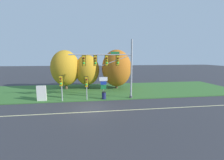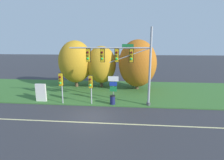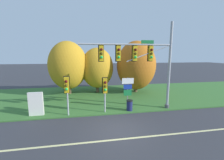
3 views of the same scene
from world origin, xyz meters
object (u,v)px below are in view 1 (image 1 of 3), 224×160
tree_left_of_mast (87,70)px  info_kiosk (42,93)px  pedestrian_signal_further_along (61,83)px  tree_behind_signpost (117,68)px  route_sign_post (103,84)px  traffic_signal_mast (111,64)px  trash_bin (104,95)px  pedestrian_signal_near_kerb (86,83)px  tree_nearest_road (65,68)px

tree_left_of_mast → info_kiosk: size_ratio=3.02×
pedestrian_signal_further_along → tree_behind_signpost: size_ratio=0.49×
route_sign_post → info_kiosk: size_ratio=1.48×
traffic_signal_mast → tree_behind_signpost: traffic_signal_mast is taller
tree_behind_signpost → trash_bin: tree_behind_signpost is taller
traffic_signal_mast → tree_behind_signpost: 6.73m
tree_left_of_mast → trash_bin: tree_left_of_mast is taller
trash_bin → info_kiosk: bearing=178.0°
route_sign_post → info_kiosk: (-7.70, -0.43, -0.89)m
pedestrian_signal_further_along → tree_left_of_mast: 8.08m
pedestrian_signal_near_kerb → pedestrian_signal_further_along: bearing=-177.8°
pedestrian_signal_near_kerb → tree_behind_signpost: size_ratio=0.46×
tree_left_of_mast → info_kiosk: bearing=-128.4°
tree_behind_signpost → traffic_signal_mast: bearing=-105.3°
pedestrian_signal_further_along → route_sign_post: size_ratio=1.14×
route_sign_post → trash_bin: size_ratio=3.03×
tree_left_of_mast → tree_behind_signpost: 5.03m
tree_nearest_road → trash_bin: bearing=-50.1°
tree_behind_signpost → trash_bin: size_ratio=7.09×
pedestrian_signal_near_kerb → route_sign_post: (2.19, 0.89, -0.33)m
info_kiosk → trash_bin: 7.71m
tree_left_of_mast → tree_behind_signpost: tree_behind_signpost is taller
tree_left_of_mast → trash_bin: bearing=-72.8°
pedestrian_signal_further_along → info_kiosk: (-2.51, 0.58, -1.39)m
tree_left_of_mast → trash_bin: (2.22, -7.16, -2.69)m
traffic_signal_mast → tree_nearest_road: 9.75m
pedestrian_signal_further_along → trash_bin: (5.18, 0.31, -1.86)m
tree_nearest_road → tree_behind_signpost: bearing=-3.3°
traffic_signal_mast → pedestrian_signal_further_along: (-6.18, -0.35, -2.20)m
tree_left_of_mast → info_kiosk: (-5.47, -6.90, -2.22)m
traffic_signal_mast → info_kiosk: traffic_signal_mast is taller
tree_behind_signpost → info_kiosk: (-10.44, -6.19, -2.52)m
traffic_signal_mast → tree_left_of_mast: traffic_signal_mast is taller
tree_behind_signpost → trash_bin: (-2.75, -6.45, -3.00)m
traffic_signal_mast → trash_bin: bearing=-178.0°
pedestrian_signal_near_kerb → tree_behind_signpost: 8.37m
pedestrian_signal_near_kerb → route_sign_post: bearing=22.1°
pedestrian_signal_further_along → trash_bin: 5.52m
traffic_signal_mast → info_kiosk: bearing=178.5°
tree_nearest_road → trash_bin: tree_nearest_road is taller
pedestrian_signal_near_kerb → tree_nearest_road: size_ratio=0.46×
pedestrian_signal_near_kerb → tree_left_of_mast: bearing=90.3°
traffic_signal_mast → info_kiosk: 9.41m
route_sign_post → tree_behind_signpost: tree_behind_signpost is taller
route_sign_post → tree_nearest_road: bearing=133.0°
traffic_signal_mast → tree_left_of_mast: size_ratio=1.40×
traffic_signal_mast → pedestrian_signal_near_kerb: traffic_signal_mast is taller
tree_behind_signpost → info_kiosk: 12.40m
pedestrian_signal_further_along → tree_behind_signpost: bearing=40.4°
traffic_signal_mast → tree_nearest_road: size_ratio=1.24×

